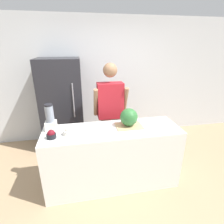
% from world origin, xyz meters
% --- Properties ---
extents(ground_plane, '(14.00, 14.00, 0.00)m').
position_xyz_m(ground_plane, '(0.00, 0.00, 0.00)').
color(ground_plane, tan).
extents(wall_back, '(8.00, 0.06, 2.60)m').
position_xyz_m(wall_back, '(0.00, 1.95, 1.30)').
color(wall_back, silver).
rests_on(wall_back, ground_plane).
extents(counter_island, '(1.93, 0.62, 0.92)m').
position_xyz_m(counter_island, '(0.00, 0.31, 0.46)').
color(counter_island, white).
rests_on(counter_island, ground_plane).
extents(refrigerator, '(0.79, 0.67, 1.81)m').
position_xyz_m(refrigerator, '(-0.78, 1.58, 0.90)').
color(refrigerator, '#232328').
rests_on(refrigerator, ground_plane).
extents(person, '(0.57, 0.28, 1.77)m').
position_xyz_m(person, '(0.08, 0.92, 0.91)').
color(person, gray).
rests_on(person, ground_plane).
extents(cutting_board, '(0.38, 0.27, 0.01)m').
position_xyz_m(cutting_board, '(0.26, 0.36, 0.93)').
color(cutting_board, tan).
rests_on(cutting_board, counter_island).
extents(watermelon, '(0.26, 0.26, 0.26)m').
position_xyz_m(watermelon, '(0.25, 0.37, 1.06)').
color(watermelon, '#2D6B33').
rests_on(watermelon, cutting_board).
extents(bowl_cherries, '(0.12, 0.12, 0.11)m').
position_xyz_m(bowl_cherries, '(-0.81, 0.21, 0.97)').
color(bowl_cherries, black).
rests_on(bowl_cherries, counter_island).
extents(bowl_cream, '(0.15, 0.15, 0.11)m').
position_xyz_m(bowl_cream, '(-0.59, 0.27, 0.96)').
color(bowl_cream, white).
rests_on(bowl_cream, counter_island).
extents(blender, '(0.15, 0.15, 0.37)m').
position_xyz_m(blender, '(-0.84, 0.47, 1.08)').
color(blender, silver).
rests_on(blender, counter_island).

